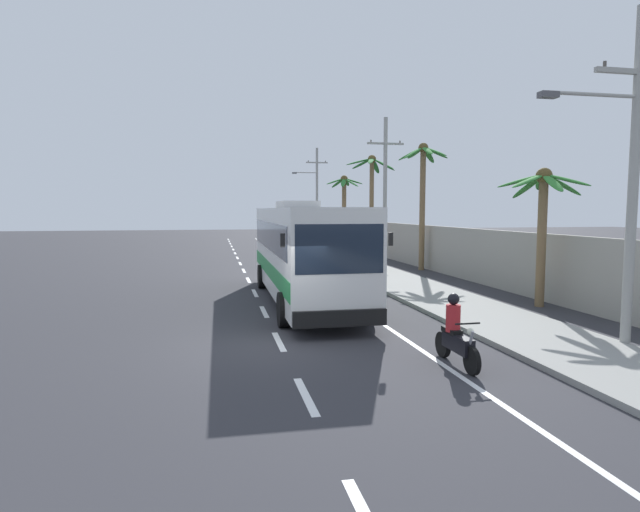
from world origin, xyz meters
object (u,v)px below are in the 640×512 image
Objects in this scene: motorcycle_trailing at (456,336)px; palm_nearest at (542,206)px; pedestrian_near_kerb at (350,250)px; palm_second at (344,200)px; utility_pole_nearest at (630,169)px; palm_third at (423,182)px; motorcycle_beside_bus at (315,262)px; palm_fourth at (372,186)px; coach_bus_foreground at (303,249)px; utility_pole_mid at (385,189)px; pedestrian_midwalk at (383,254)px; utility_pole_far at (316,193)px.

palm_nearest is (6.11, 5.85, 2.91)m from motorcycle_trailing.
palm_second reaches higher than pedestrian_near_kerb.
utility_pole_nearest reaches higher than pedestrian_near_kerb.
palm_third is (1.73, 16.79, 0.61)m from utility_pole_nearest.
motorcycle_beside_bus is 4.21m from pedestrian_near_kerb.
palm_fourth is at bearing 92.51° from palm_nearest.
palm_second is (4.63, 28.19, 3.52)m from motorcycle_trailing.
motorcycle_beside_bus is 0.27× the size of palm_fourth.
utility_pole_mid is (7.18, 11.75, 2.77)m from coach_bus_foreground.
coach_bus_foreground is 1.67× the size of palm_third.
palm_third is at bearing 45.95° from coach_bus_foreground.
utility_pole_nearest reaches higher than coach_bus_foreground.
utility_pole_nearest is at bearing -95.87° from palm_third.
pedestrian_midwalk is 0.35× the size of palm_nearest.
pedestrian_midwalk is at bearing 76.94° from motorcycle_trailing.
coach_bus_foreground reaches higher than motorcycle_trailing.
pedestrian_midwalk is at bearing -162.24° from palm_third.
utility_pole_far is (4.81, 40.23, 4.44)m from motorcycle_trailing.
pedestrian_near_kerb is at bearing 48.01° from motorcycle_beside_bus.
motorcycle_trailing is 0.32× the size of palm_second.
motorcycle_beside_bus is at bearing -128.48° from palm_fourth.
palm_fourth is (7.28, 14.80, 3.12)m from coach_bus_foreground.
utility_pole_nearest is at bearing -89.83° from palm_second.
palm_third is (2.62, 0.84, 3.99)m from pedestrian_midwalk.
motorcycle_trailing is at bearing -9.68° from pedestrian_midwalk.
utility_pole_mid is at bearing -91.80° from palm_fourth.
utility_pole_nearest is 27.70m from palm_second.
pedestrian_midwalk is (3.81, 16.43, 0.40)m from motorcycle_trailing.
utility_pole_nearest is (6.65, -8.12, 2.45)m from coach_bus_foreground.
utility_pole_mid is 14.59m from palm_nearest.
palm_nearest is (0.86, -14.51, -1.18)m from utility_pole_mid.
coach_bus_foreground is 12.39m from pedestrian_near_kerb.
motorcycle_beside_bus is at bearing -111.67° from palm_second.
palm_nearest is at bearing -87.49° from palm_fourth.
pedestrian_midwalk is 0.18× the size of utility_pole_far.
motorcycle_beside_bus is at bearing -101.34° from utility_pole_far.
pedestrian_near_kerb is at bearing 142.55° from palm_third.
utility_pole_nearest reaches higher than palm_fourth.
pedestrian_near_kerb is at bearing -162.54° from pedestrian_midwalk.
pedestrian_midwalk is (0.88, -3.53, 0.03)m from pedestrian_near_kerb.
motorcycle_trailing is 0.21× the size of utility_pole_far.
palm_second is at bearing 90.17° from utility_pole_nearest.
utility_pole_far is (-0.43, 19.87, 0.35)m from utility_pole_mid.
pedestrian_midwalk is 16.32m from utility_pole_nearest.
palm_nearest is (1.29, -34.38, -1.53)m from utility_pole_far.
coach_bus_foreground is 2.46× the size of palm_nearest.
pedestrian_near_kerb reaches higher than motorcycle_trailing.
palm_second is (-0.61, 7.83, -0.57)m from utility_pole_mid.
motorcycle_trailing is 0.27× the size of palm_third.
palm_fourth is at bearing -88.21° from utility_pole_far.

